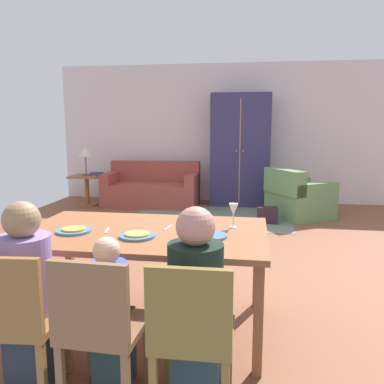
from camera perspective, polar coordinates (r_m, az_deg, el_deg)
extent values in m
cube|color=brown|center=(5.09, 2.79, -7.98)|extent=(6.84, 6.26, 0.02)
cube|color=silver|center=(8.02, 5.26, 8.32)|extent=(6.84, 0.10, 2.70)
cube|color=#935632|center=(2.97, -6.85, -5.85)|extent=(1.79, 1.08, 0.04)
cube|color=#935632|center=(3.02, -25.21, -14.08)|extent=(0.06, 0.06, 0.72)
cube|color=#935632|center=(2.56, 9.44, -17.70)|extent=(0.06, 0.06, 0.72)
cube|color=#935632|center=(3.80, -17.11, -8.74)|extent=(0.06, 0.06, 0.72)
cube|color=#935632|center=(3.44, 9.27, -10.38)|extent=(0.06, 0.06, 0.72)
cylinder|color=teal|center=(3.02, -16.54, -5.34)|extent=(0.25, 0.25, 0.02)
cylinder|color=gold|center=(3.02, -16.55, -5.07)|extent=(0.17, 0.17, 0.01)
cylinder|color=teal|center=(2.79, -7.85, -6.24)|extent=(0.25, 0.25, 0.02)
cylinder|color=gold|center=(2.79, -7.86, -5.95)|extent=(0.17, 0.17, 0.01)
cylinder|color=#4E74A8|center=(2.77, 2.47, -6.27)|extent=(0.25, 0.25, 0.02)
cylinder|color=silver|center=(3.03, 5.91, -5.04)|extent=(0.06, 0.06, 0.01)
cylinder|color=silver|center=(3.02, 5.93, -4.16)|extent=(0.01, 0.01, 0.09)
cone|color=silver|center=(3.00, 5.96, -2.49)|extent=(0.07, 0.07, 0.09)
cube|color=silver|center=(3.00, -12.08, -5.38)|extent=(0.05, 0.15, 0.01)
cube|color=silver|center=(3.02, -3.39, -5.08)|extent=(0.04, 0.17, 0.01)
cube|color=olive|center=(2.56, -23.07, -16.58)|extent=(0.46, 0.46, 0.04)
cube|color=olive|center=(2.32, -25.59, -13.38)|extent=(0.42, 0.08, 0.42)
cube|color=olive|center=(2.74, -17.39, -19.72)|extent=(0.04, 0.04, 0.41)
cube|color=olive|center=(2.88, -24.47, -18.64)|extent=(0.04, 0.04, 0.41)
cube|color=olive|center=(2.46, -20.63, -23.61)|extent=(0.04, 0.04, 0.41)
cube|color=#2D3947|center=(2.76, -21.31, -19.23)|extent=(0.29, 0.36, 0.45)
cylinder|color=#9075B7|center=(2.51, -22.73, -10.89)|extent=(0.30, 0.30, 0.46)
sphere|color=#9A7954|center=(2.42, -23.22, -3.67)|extent=(0.21, 0.21, 0.21)
cube|color=brown|center=(2.36, -12.29, -18.39)|extent=(0.44, 0.44, 0.04)
cube|color=brown|center=(2.10, -14.63, -15.12)|extent=(0.42, 0.06, 0.42)
cube|color=brown|center=(2.56, -6.41, -21.60)|extent=(0.04, 0.04, 0.41)
cube|color=brown|center=(2.68, -14.28, -20.35)|extent=(0.04, 0.04, 0.41)
cube|color=brown|center=(2.41, -18.26, -24.28)|extent=(0.04, 0.04, 0.41)
cube|color=#263F41|center=(2.55, -11.06, -21.28)|extent=(0.20, 0.25, 0.45)
cylinder|color=#3C4BAC|center=(2.33, -11.92, -13.69)|extent=(0.22, 0.22, 0.33)
sphere|color=beige|center=(2.25, -12.13, -8.20)|extent=(0.15, 0.15, 0.15)
cube|color=olive|center=(2.24, 0.26, -19.70)|extent=(0.43, 0.43, 0.04)
cube|color=olive|center=(1.97, -0.50, -16.54)|extent=(0.42, 0.05, 0.42)
cube|color=olive|center=(2.50, 5.29, -22.40)|extent=(0.04, 0.04, 0.41)
cube|color=olive|center=(2.54, -3.50, -21.85)|extent=(0.04, 0.04, 0.41)
cube|color=#29424C|center=(2.47, 0.75, -22.27)|extent=(0.26, 0.34, 0.45)
cylinder|color=black|center=(2.19, 0.51, -13.21)|extent=(0.30, 0.30, 0.46)
sphere|color=tan|center=(2.08, 0.52, -4.95)|extent=(0.21, 0.21, 0.21)
cube|color=slate|center=(6.69, 2.80, -3.55)|extent=(2.60, 1.80, 0.01)
cube|color=#994339|center=(7.64, -5.83, -0.35)|extent=(1.76, 0.84, 0.42)
cube|color=#994339|center=(7.91, -5.26, 2.99)|extent=(1.76, 0.20, 0.40)
cube|color=#994339|center=(7.83, -11.49, 2.04)|extent=(0.18, 0.84, 0.20)
cube|color=#994339|center=(7.44, 0.05, 1.84)|extent=(0.18, 0.84, 0.20)
cube|color=#648A56|center=(6.86, 15.20, -1.79)|extent=(1.17, 1.17, 0.42)
cube|color=#648A56|center=(6.58, 13.08, 1.44)|extent=(0.64, 0.82, 0.40)
cube|color=#648A56|center=(6.56, 17.19, 0.35)|extent=(0.80, 0.61, 0.20)
cube|color=#648A56|center=(7.06, 13.57, 1.15)|extent=(0.80, 0.61, 0.20)
cube|color=#302C56|center=(7.63, 6.93, 5.97)|extent=(1.10, 0.56, 2.10)
cube|color=#B38C41|center=(7.35, 6.86, 5.83)|extent=(0.02, 0.01, 1.89)
sphere|color=#B38C41|center=(7.35, 6.39, 5.84)|extent=(0.04, 0.04, 0.04)
sphere|color=#B38C41|center=(7.34, 7.33, 5.82)|extent=(0.04, 0.04, 0.04)
cube|color=brown|center=(7.80, -14.88, 2.21)|extent=(0.56, 0.56, 0.03)
cylinder|color=brown|center=(7.84, -14.79, 0.11)|extent=(0.08, 0.08, 0.55)
cylinder|color=brown|center=(7.88, -14.71, -1.76)|extent=(0.36, 0.36, 0.03)
cylinder|color=brown|center=(7.79, -14.89, 2.39)|extent=(0.16, 0.16, 0.02)
cylinder|color=brown|center=(7.77, -14.94, 3.71)|extent=(0.02, 0.02, 0.34)
cone|color=beige|center=(7.75, -15.03, 5.62)|extent=(0.26, 0.26, 0.18)
cube|color=brown|center=(7.77, -13.63, 2.45)|extent=(0.22, 0.16, 0.03)
cube|color=navy|center=(7.77, -13.49, 2.66)|extent=(0.22, 0.16, 0.03)
cube|color=#301C25|center=(6.35, 10.72, -3.27)|extent=(0.32, 0.16, 0.26)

